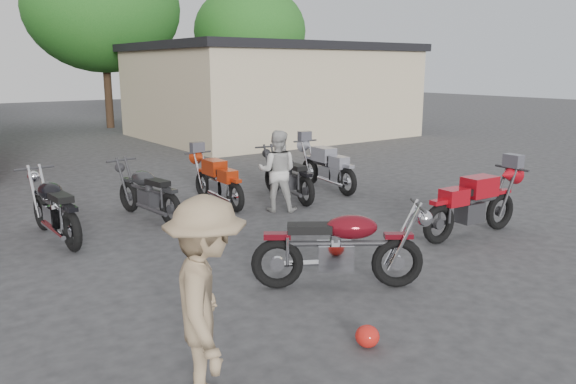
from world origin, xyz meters
TOP-DOWN VIEW (x-y plane):
  - ground at (0.00, 0.00)m, footprint 90.00×90.00m
  - stucco_building at (8.50, 15.00)m, footprint 10.00×8.00m
  - tree_2 at (4.00, 22.00)m, footprint 7.04×7.04m
  - tree_3 at (12.00, 22.00)m, footprint 6.08×6.08m
  - vintage_motorcycle at (-0.33, 0.50)m, footprint 2.22×1.84m
  - sportbike at (3.06, 0.92)m, footprint 2.19×0.85m
  - helmet at (-1.17, -0.87)m, footprint 0.32×0.32m
  - person_light at (1.35, 4.33)m, footprint 1.01×1.00m
  - person_tan at (-2.98, -0.77)m, footprint 1.15×1.38m
  - row_bike_2 at (-2.81, 4.97)m, footprint 0.82×2.18m
  - row_bike_3 at (-1.01, 5.34)m, footprint 0.98×2.10m
  - row_bike_4 at (0.61, 5.50)m, footprint 0.70×1.99m
  - row_bike_5 at (2.13, 5.07)m, footprint 0.93×2.12m
  - row_bike_6 at (3.45, 5.28)m, footprint 0.85×2.13m

SIDE VIEW (x-z plane):
  - ground at x=0.00m, z-range 0.00..0.00m
  - helmet at x=-1.17m, z-range 0.00..0.24m
  - row_bike_4 at x=0.61m, z-range 0.00..1.14m
  - row_bike_3 at x=-1.01m, z-range 0.00..1.17m
  - row_bike_5 at x=2.13m, z-range 0.00..1.19m
  - row_bike_6 at x=3.45m, z-range 0.00..1.21m
  - row_bike_2 at x=-2.81m, z-range 0.00..1.25m
  - sportbike at x=3.06m, z-range 0.00..1.25m
  - vintage_motorcycle at x=-0.33m, z-range 0.00..1.27m
  - person_light at x=1.35m, z-range 0.00..1.64m
  - person_tan at x=-2.98m, z-range 0.00..1.86m
  - stucco_building at x=8.50m, z-range 0.00..3.50m
  - tree_3 at x=12.00m, z-range 0.00..7.60m
  - tree_2 at x=4.00m, z-range 0.00..8.80m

